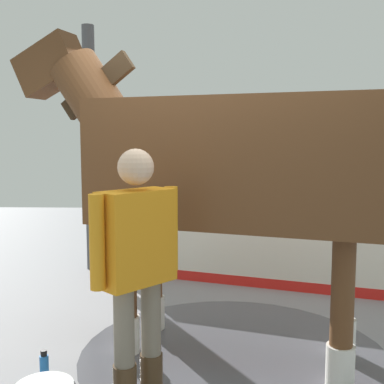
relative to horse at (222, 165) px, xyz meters
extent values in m
cube|color=gray|center=(0.09, -0.01, -1.55)|extent=(16.00, 16.00, 0.02)
cylinder|color=#4C4C54|center=(-0.03, -0.11, -1.53)|extent=(2.51, 2.51, 0.00)
cube|color=silver|center=(1.68, -0.65, -1.04)|extent=(1.34, 4.11, 1.00)
cube|color=red|center=(1.68, -0.65, -0.51)|extent=(1.36, 4.12, 0.06)
cube|color=red|center=(1.68, -0.65, -1.48)|extent=(1.35, 4.11, 0.12)
cylinder|color=#4C4C51|center=(2.48, 1.65, 0.05)|extent=(0.16, 0.16, 3.18)
cube|color=brown|center=(-0.03, -0.11, 0.03)|extent=(1.57, 2.37, 0.96)
cylinder|color=brown|center=(-0.04, 0.76, -0.99)|extent=(0.16, 0.16, 1.08)
cylinder|color=silver|center=(-0.04, 0.76, -1.38)|extent=(0.20, 0.20, 0.30)
cylinder|color=brown|center=(0.47, 0.60, -0.99)|extent=(0.16, 0.16, 1.08)
cylinder|color=silver|center=(0.47, 0.60, -1.38)|extent=(0.20, 0.20, 0.30)
cylinder|color=brown|center=(-0.53, -0.82, -0.99)|extent=(0.16, 0.16, 1.08)
cylinder|color=silver|center=(-0.53, -0.82, -1.38)|extent=(0.20, 0.20, 0.30)
cylinder|color=brown|center=(-0.03, -0.98, -0.99)|extent=(0.16, 0.16, 1.08)
cylinder|color=silver|center=(-0.03, -0.98, -1.38)|extent=(0.20, 0.20, 0.30)
cylinder|color=brown|center=(0.33, 1.05, 0.50)|extent=(0.66, 0.91, 0.91)
cube|color=#382819|center=(0.33, 1.05, 0.65)|extent=(0.27, 0.68, 0.56)
cube|color=brown|center=(0.47, 1.48, 0.84)|extent=(0.46, 0.70, 0.56)
cylinder|color=#47331E|center=(-0.78, 0.48, -1.37)|extent=(0.15, 0.15, 0.33)
cylinder|color=slate|center=(-0.78, 0.48, -0.95)|extent=(0.13, 0.13, 0.50)
cylinder|color=slate|center=(-0.94, 0.63, -0.95)|extent=(0.13, 0.13, 0.50)
cube|color=orange|center=(-0.86, 0.55, -0.41)|extent=(0.51, 0.49, 0.59)
cylinder|color=orange|center=(-0.64, 0.35, -0.39)|extent=(0.09, 0.09, 0.56)
cylinder|color=orange|center=(-1.07, 0.75, -0.39)|extent=(0.09, 0.09, 0.56)
sphere|color=beige|center=(-0.86, 0.55, 0.03)|extent=(0.23, 0.23, 0.23)
cylinder|color=blue|center=(-0.52, 1.29, -1.44)|extent=(0.06, 0.06, 0.19)
cylinder|color=black|center=(-0.52, 1.29, -1.33)|extent=(0.05, 0.05, 0.04)
camera|label=1|loc=(-3.78, 0.11, 0.21)|focal=44.92mm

